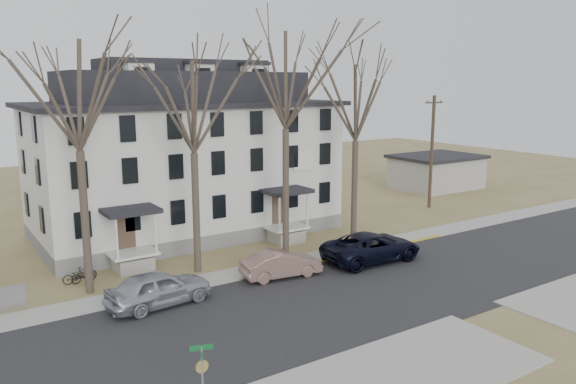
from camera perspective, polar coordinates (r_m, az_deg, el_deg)
ground at (r=27.58m, az=9.49°, el=-11.59°), size 120.00×120.00×0.00m
main_road at (r=28.95m, az=6.75°, el=-10.39°), size 120.00×10.00×0.04m
far_sidewalk at (r=33.46m, az=0.05°, el=-7.31°), size 120.00×2.00×0.08m
yellow_curb at (r=35.69m, az=7.60°, el=-6.22°), size 14.00×0.25×0.06m
boarding_house at (r=39.92m, az=-10.33°, el=3.46°), size 20.80×12.36×12.05m
distant_building at (r=58.78m, az=14.84°, el=2.03°), size 8.50×6.50×3.35m
tree_far_left at (r=28.98m, az=-20.79°, el=9.95°), size 8.40×8.40×13.72m
tree_mid_left at (r=30.92m, az=-9.68°, el=9.16°), size 7.80×7.80×12.74m
tree_center at (r=33.80m, az=-0.24°, el=11.98°), size 9.00×9.00×14.70m
tree_mid_right at (r=37.12m, az=6.97°, el=9.53°), size 7.80×7.80×12.74m
utility_pole_far at (r=48.84m, az=14.40°, el=4.10°), size 2.00×0.28×9.50m
car_silver at (r=27.89m, az=-12.97°, el=-9.56°), size 5.23×2.52×1.72m
car_tan at (r=31.00m, az=-0.70°, el=-7.39°), size 4.62×2.13×1.47m
car_navy at (r=34.03m, az=8.52°, el=-5.59°), size 6.34×3.12×1.73m
bicycle_left at (r=32.10m, az=-20.48°, el=-8.03°), size 1.73×0.82×0.87m
bicycle_right at (r=32.20m, az=-20.01°, el=-7.93°), size 1.52×0.75×0.88m
street_sign at (r=18.57m, az=-8.72°, el=-17.52°), size 0.73×0.73×2.58m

